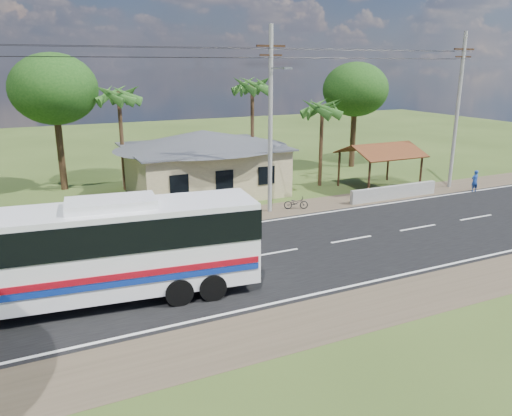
{
  "coord_description": "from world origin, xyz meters",
  "views": [
    {
      "loc": [
        -10.49,
        -20.03,
        8.81
      ],
      "look_at": [
        -0.54,
        1.0,
        2.08
      ],
      "focal_mm": 35.0,
      "sensor_mm": 36.0,
      "label": 1
    }
  ],
  "objects": [
    {
      "name": "concrete_barrier",
      "position": [
        12.0,
        5.6,
        0.45
      ],
      "size": [
        7.0,
        0.3,
        0.9
      ],
      "primitive_type": "cube",
      "color": "#9E9E99",
      "rests_on": "ground"
    },
    {
      "name": "person",
      "position": [
        18.46,
        4.64,
        0.79
      ],
      "size": [
        0.59,
        0.4,
        1.57
      ],
      "primitive_type": "imported",
      "rotation": [
        0.0,
        0.0,
        3.1
      ],
      "color": "navy",
      "rests_on": "ground"
    },
    {
      "name": "ground",
      "position": [
        0.0,
        0.0,
        0.0
      ],
      "size": [
        120.0,
        120.0,
        0.0
      ],
      "primitive_type": "plane",
      "color": "#314719",
      "rests_on": "ground"
    },
    {
      "name": "palm_mid",
      "position": [
        6.0,
        15.5,
        7.16
      ],
      "size": [
        2.8,
        2.8,
        8.2
      ],
      "color": "#47301E",
      "rests_on": "ground"
    },
    {
      "name": "utility_poles",
      "position": [
        2.67,
        6.49,
        5.77
      ],
      "size": [
        32.8,
        2.22,
        11.0
      ],
      "color": "#9E9E99",
      "rests_on": "ground"
    },
    {
      "name": "tree_behind_house",
      "position": [
        -8.0,
        18.0,
        7.12
      ],
      "size": [
        6.0,
        6.0,
        9.61
      ],
      "color": "#47301E",
      "rests_on": "ground"
    },
    {
      "name": "coach_bus",
      "position": [
        -8.83,
        -1.63,
        2.31
      ],
      "size": [
        13.26,
        4.24,
        4.05
      ],
      "rotation": [
        0.0,
        0.0,
        -0.12
      ],
      "color": "white",
      "rests_on": "ground"
    },
    {
      "name": "motorcycle",
      "position": [
        4.74,
        6.26,
        0.4
      ],
      "size": [
        1.61,
        1.08,
        0.8
      ],
      "primitive_type": "imported",
      "rotation": [
        0.0,
        0.0,
        1.18
      ],
      "color": "black",
      "rests_on": "ground"
    },
    {
      "name": "tree_behind_shed",
      "position": [
        16.0,
        16.0,
        6.68
      ],
      "size": [
        5.6,
        5.6,
        9.02
      ],
      "color": "#47301E",
      "rests_on": "ground"
    },
    {
      "name": "palm_far",
      "position": [
        -4.0,
        16.0,
        6.68
      ],
      "size": [
        2.8,
        2.8,
        7.7
      ],
      "color": "#47301E",
      "rests_on": "ground"
    },
    {
      "name": "waiting_shed",
      "position": [
        13.0,
        8.5,
        2.73
      ],
      "size": [
        5.2,
        4.48,
        3.35
      ],
      "color": "#321D12",
      "rests_on": "ground"
    },
    {
      "name": "house",
      "position": [
        1.0,
        13.0,
        2.64
      ],
      "size": [
        12.4,
        10.0,
        5.0
      ],
      "color": "#C8B685",
      "rests_on": "ground"
    },
    {
      "name": "road",
      "position": [
        0.0,
        0.0,
        0.01
      ],
      "size": [
        120.0,
        16.0,
        0.03
      ],
      "color": "black",
      "rests_on": "ground"
    },
    {
      "name": "palm_near",
      "position": [
        9.5,
        11.0,
        5.71
      ],
      "size": [
        2.8,
        2.8,
        6.7
      ],
      "color": "#47301E",
      "rests_on": "ground"
    }
  ]
}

